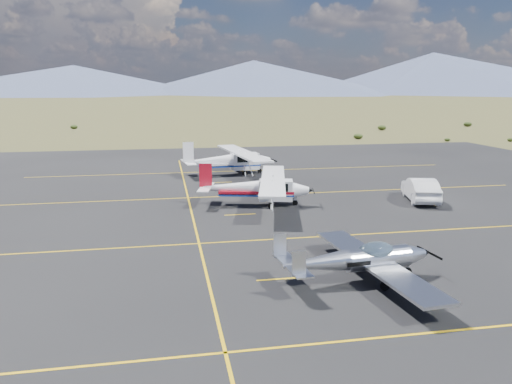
{
  "coord_description": "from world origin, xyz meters",
  "views": [
    {
      "loc": [
        -7.62,
        -22.82,
        7.99
      ],
      "look_at": [
        -2.11,
        6.73,
        1.6
      ],
      "focal_mm": 35.0,
      "sensor_mm": 36.0,
      "label": 1
    }
  ],
  "objects_px": {
    "sedan": "(420,189)",
    "aircraft_low_wing": "(361,260)",
    "aircraft_cessna": "(256,187)",
    "aircraft_plain": "(230,160)"
  },
  "relations": [
    {
      "from": "aircraft_low_wing",
      "to": "aircraft_cessna",
      "type": "distance_m",
      "value": 14.24
    },
    {
      "from": "aircraft_low_wing",
      "to": "aircraft_plain",
      "type": "bearing_deg",
      "value": 88.67
    },
    {
      "from": "sedan",
      "to": "aircraft_low_wing",
      "type": "bearing_deg",
      "value": 68.9
    },
    {
      "from": "aircraft_cessna",
      "to": "aircraft_plain",
      "type": "xyz_separation_m",
      "value": [
        -0.2,
        12.32,
        0.12
      ]
    },
    {
      "from": "aircraft_cessna",
      "to": "sedan",
      "type": "bearing_deg",
      "value": 9.02
    },
    {
      "from": "aircraft_cessna",
      "to": "sedan",
      "type": "xyz_separation_m",
      "value": [
        11.69,
        -0.8,
        -0.43
      ]
    },
    {
      "from": "aircraft_low_wing",
      "to": "aircraft_cessna",
      "type": "bearing_deg",
      "value": 91.55
    },
    {
      "from": "aircraft_cessna",
      "to": "aircraft_plain",
      "type": "height_order",
      "value": "aircraft_plain"
    },
    {
      "from": "aircraft_plain",
      "to": "sedan",
      "type": "height_order",
      "value": "aircraft_plain"
    },
    {
      "from": "aircraft_plain",
      "to": "aircraft_cessna",
      "type": "bearing_deg",
      "value": -96.59
    }
  ]
}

